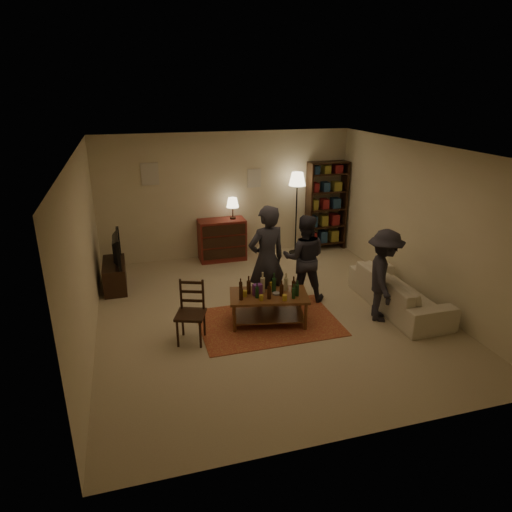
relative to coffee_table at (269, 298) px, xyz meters
name	(u,v)px	position (x,y,z in m)	size (l,w,h in m)	color
floor	(268,313)	(0.09, 0.30, -0.43)	(6.00, 6.00, 0.00)	#C6B793
room_shell	(197,176)	(-0.55, 3.28, 1.38)	(6.00, 6.00, 6.00)	beige
rug	(268,322)	(0.00, 0.00, -0.43)	(2.20, 1.50, 0.01)	maroon
coffee_table	(269,298)	(0.00, 0.00, 0.00)	(1.33, 0.90, 0.84)	brown
dining_chair	(191,309)	(-1.25, -0.17, 0.06)	(0.53, 0.53, 0.95)	black
tv_stand	(114,269)	(-2.35, 2.10, -0.05)	(0.40, 1.00, 1.06)	black
dresser	(222,239)	(-0.10, 3.01, 0.04)	(1.00, 0.50, 1.36)	maroon
bookshelf	(326,205)	(2.34, 3.08, 0.60)	(0.90, 0.34, 2.02)	black
floor_lamp	(297,185)	(1.57, 2.95, 1.13)	(0.36, 0.36, 1.84)	black
sofa	(399,291)	(2.29, -0.10, -0.13)	(2.08, 0.81, 0.61)	beige
person_left	(267,260)	(0.10, 0.42, 0.48)	(0.67, 0.44, 1.83)	#27272F
person_right	(304,258)	(0.86, 0.68, 0.34)	(0.75, 0.59, 1.55)	#292932
person_by_sofa	(383,276)	(1.79, -0.36, 0.32)	(0.98, 0.56, 1.51)	#232229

